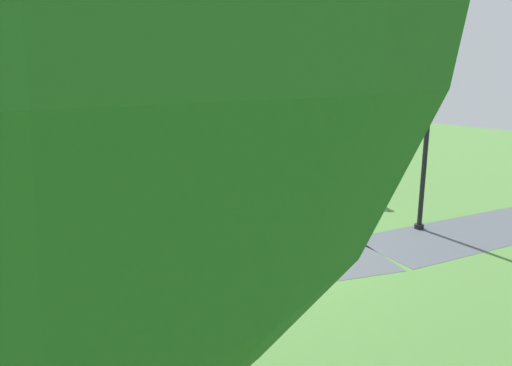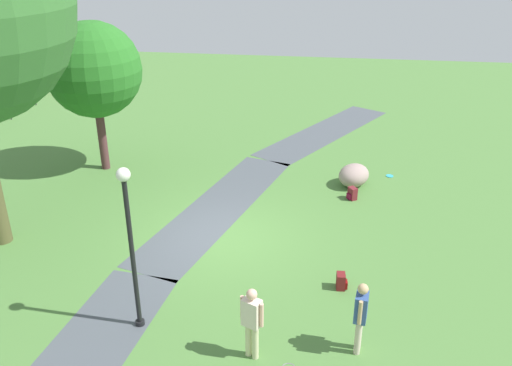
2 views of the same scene
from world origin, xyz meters
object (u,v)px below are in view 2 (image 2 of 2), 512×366
Objects in this scene: lamp_post at (130,233)px; woman_with_handbag at (252,319)px; man_near_boulder at (361,313)px; spare_backpack_on_lawn at (341,281)px; backpack_by_boulder at (352,194)px; delivery_van at (30,56)px; frisbee_on_grass at (390,176)px; lawn_boulder at (354,175)px; young_tree_near_path at (94,70)px.

lamp_post is 2.29× the size of woman_with_handbag.
man_near_boulder is 4.06× the size of spare_backpack_on_lawn.
woman_with_handbag is 7.68m from backpack_by_boulder.
frisbee_on_grass is at bearing -119.97° from delivery_van.
lamp_post is 2.50× the size of lawn_boulder.
lawn_boulder is 8.69m from woman_with_handbag.
man_near_boulder reaches higher than woman_with_handbag.
man_near_boulder is at bearing 179.44° from lawn_boulder.
woman_with_handbag is at bearing -142.30° from delivery_van.
young_tree_near_path is 9.40m from backpack_by_boulder.
lamp_post is at bearing 76.56° from woman_with_handbag.
man_near_boulder is at bearing -91.82° from lamp_post.
woman_with_handbag is (-8.61, -6.58, -2.61)m from young_tree_near_path.
man_near_boulder is 9.01m from frisbee_on_grass.
lamp_post is 8.45m from backpack_by_boulder.
lawn_boulder is at bearing -0.56° from man_near_boulder.
spare_backpack_on_lawn is 1.60× the size of frisbee_on_grass.
spare_backpack_on_lawn is (1.94, -4.30, -2.08)m from lamp_post.
young_tree_near_path is at bearing 54.01° from spare_backpack_on_lawn.
spare_backpack_on_lawn is at bearing -65.78° from lamp_post.
lawn_boulder is 0.91× the size of man_near_boulder.
lamp_post reaches higher than woman_with_handbag.
young_tree_near_path reaches higher than frisbee_on_grass.
delivery_van is at bearing 41.84° from man_near_boulder.
backpack_by_boulder is 2.39m from frisbee_on_grass.
spare_backpack_on_lawn is (2.08, 0.33, -0.74)m from man_near_boulder.
young_tree_near_path is 9.31m from lawn_boulder.
lawn_boulder is (7.79, -4.71, -1.91)m from lamp_post.
man_near_boulder is 26.75m from delivery_van.
delivery_van is (11.07, 19.20, 1.26)m from frisbee_on_grass.
woman_with_handbag is 2.14m from man_near_boulder.
young_tree_near_path reaches higher than spare_backpack_on_lawn.
lamp_post reaches higher than backpack_by_boulder.
young_tree_near_path is 12.88× the size of backpack_by_boulder.
young_tree_near_path is 1.39× the size of lamp_post.
young_tree_near_path reaches higher than woman_with_handbag.
man_near_boulder reaches higher than frisbee_on_grass.
lawn_boulder reaches higher than backpack_by_boulder.
backpack_by_boulder is (7.35, -2.11, -0.74)m from woman_with_handbag.
woman_with_handbag is at bearing -103.44° from lamp_post.
spare_backpack_on_lawn is at bearing 8.92° from man_near_boulder.
frisbee_on_grass is (8.71, -5.99, -2.27)m from lamp_post.
delivery_van is (11.78, 9.17, -2.28)m from young_tree_near_path.
backpack_by_boulder and spare_backpack_on_lawn have the same top height.
lawn_boulder is at bearing -3.26° from backpack_by_boulder.
young_tree_near_path is 20.59× the size of frisbee_on_grass.
backpack_by_boulder is 1.00× the size of spare_backpack_on_lawn.
young_tree_near_path is at bearing -142.10° from delivery_van.
young_tree_near_path is at bearing 46.79° from man_near_boulder.
lamp_post reaches higher than frisbee_on_grass.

